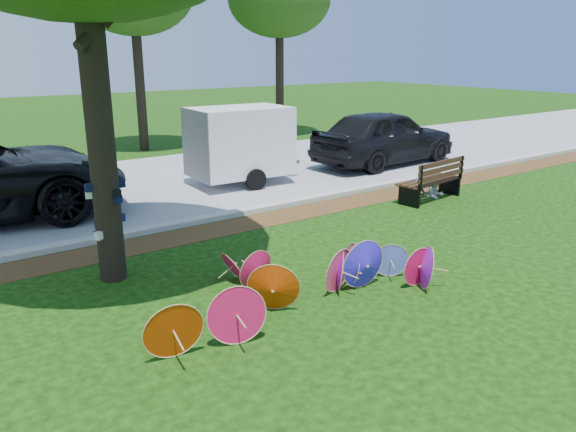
# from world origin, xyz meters

# --- Properties ---
(ground) EXTENTS (90.00, 90.00, 0.00)m
(ground) POSITION_xyz_m (0.00, 0.00, 0.00)
(ground) COLOR black
(ground) RESTS_ON ground
(mulch_strip) EXTENTS (90.00, 1.00, 0.01)m
(mulch_strip) POSITION_xyz_m (0.00, 4.50, 0.01)
(mulch_strip) COLOR #472D16
(mulch_strip) RESTS_ON ground
(curb) EXTENTS (90.00, 0.30, 0.12)m
(curb) POSITION_xyz_m (0.00, 5.20, 0.06)
(curb) COLOR #B7B5AD
(curb) RESTS_ON ground
(street) EXTENTS (90.00, 8.00, 0.01)m
(street) POSITION_xyz_m (0.00, 9.35, 0.01)
(street) COLOR gray
(street) RESTS_ON ground
(parasol_pile) EXTENTS (4.98, 2.72, 0.84)m
(parasol_pile) POSITION_xyz_m (-0.11, 0.43, 0.37)
(parasol_pile) COLOR purple
(parasol_pile) RESTS_ON ground
(dark_pickup) EXTENTS (5.56, 2.51, 1.85)m
(dark_pickup) POSITION_xyz_m (8.55, 7.61, 0.93)
(dark_pickup) COLOR black
(dark_pickup) RESTS_ON ground
(cargo_trailer) EXTENTS (2.80, 1.86, 2.50)m
(cargo_trailer) POSITION_xyz_m (3.05, 7.89, 1.25)
(cargo_trailer) COLOR white
(cargo_trailer) RESTS_ON ground
(park_bench) EXTENTS (2.12, 1.01, 1.06)m
(park_bench) POSITION_xyz_m (6.10, 3.55, 0.53)
(park_bench) COLOR black
(park_bench) RESTS_ON ground
(person_left) EXTENTS (0.50, 0.43, 1.16)m
(person_left) POSITION_xyz_m (5.75, 3.60, 0.58)
(person_left) COLOR #393D4E
(person_left) RESTS_ON ground
(person_right) EXTENTS (0.59, 0.49, 1.11)m
(person_right) POSITION_xyz_m (6.45, 3.60, 0.55)
(person_right) COLOR silver
(person_right) RESTS_ON ground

